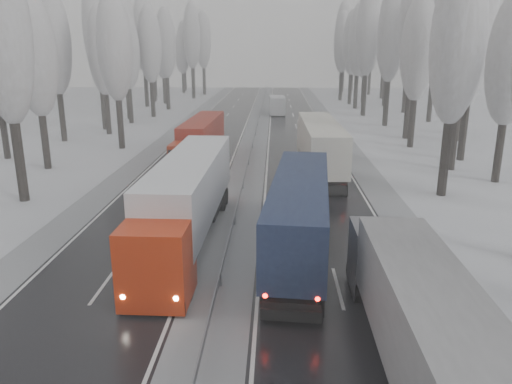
# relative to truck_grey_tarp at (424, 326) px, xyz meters

# --- Properties ---
(carriageway_right) EXTENTS (7.50, 200.00, 0.03)m
(carriageway_right) POSITION_rel_truck_grey_tarp_xyz_m (-1.62, 24.93, -2.30)
(carriageway_right) COLOR black
(carriageway_right) RESTS_ON ground
(carriageway_left) EXTENTS (7.50, 200.00, 0.03)m
(carriageway_left) POSITION_rel_truck_grey_tarp_xyz_m (-12.12, 24.93, -2.30)
(carriageway_left) COLOR black
(carriageway_left) RESTS_ON ground
(median_slush) EXTENTS (3.00, 200.00, 0.04)m
(median_slush) POSITION_rel_truck_grey_tarp_xyz_m (-6.87, 24.93, -2.29)
(median_slush) COLOR gray
(median_slush) RESTS_ON ground
(shoulder_right) EXTENTS (2.40, 200.00, 0.04)m
(shoulder_right) POSITION_rel_truck_grey_tarp_xyz_m (3.33, 24.93, -2.29)
(shoulder_right) COLOR gray
(shoulder_right) RESTS_ON ground
(shoulder_left) EXTENTS (2.40, 200.00, 0.04)m
(shoulder_left) POSITION_rel_truck_grey_tarp_xyz_m (-17.07, 24.93, -2.29)
(shoulder_left) COLOR gray
(shoulder_left) RESTS_ON ground
(median_guardrail) EXTENTS (0.12, 200.00, 0.76)m
(median_guardrail) POSITION_rel_truck_grey_tarp_xyz_m (-6.87, 24.92, -1.72)
(median_guardrail) COLOR slate
(median_guardrail) RESTS_ON ground
(tree_18) EXTENTS (3.60, 3.60, 16.58)m
(tree_18) POSITION_rel_truck_grey_tarp_xyz_m (7.63, 21.96, 8.39)
(tree_18) COLOR black
(tree_18) RESTS_ON ground
(tree_19) EXTENTS (3.60, 3.60, 14.57)m
(tree_19) POSITION_rel_truck_grey_tarp_xyz_m (13.15, 25.96, 7.10)
(tree_19) COLOR black
(tree_19) RESTS_ON ground
(tree_20) EXTENTS (3.60, 3.60, 15.71)m
(tree_20) POSITION_rel_truck_grey_tarp_xyz_m (11.02, 30.10, 7.83)
(tree_20) COLOR black
(tree_20) RESTS_ON ground
(tree_21) EXTENTS (3.60, 3.60, 18.62)m
(tree_21) POSITION_rel_truck_grey_tarp_xyz_m (13.25, 34.10, 9.69)
(tree_21) COLOR black
(tree_21) RESTS_ON ground
(tree_22) EXTENTS (3.60, 3.60, 15.86)m
(tree_22) POSITION_rel_truck_grey_tarp_xyz_m (10.15, 40.53, 7.93)
(tree_22) COLOR black
(tree_22) RESTS_ON ground
(tree_23) EXTENTS (3.60, 3.60, 13.55)m
(tree_23) POSITION_rel_truck_grey_tarp_xyz_m (16.44, 44.53, 6.45)
(tree_23) COLOR black
(tree_23) RESTS_ON ground
(tree_24) EXTENTS (3.60, 3.60, 20.49)m
(tree_24) POSITION_rel_truck_grey_tarp_xyz_m (11.02, 45.95, 10.87)
(tree_24) COLOR black
(tree_24) RESTS_ON ground
(tree_25) EXTENTS (3.60, 3.60, 19.44)m
(tree_25) POSITION_rel_truck_grey_tarp_xyz_m (17.94, 49.95, 10.21)
(tree_25) COLOR black
(tree_25) RESTS_ON ground
(tree_26) EXTENTS (3.60, 3.60, 18.78)m
(tree_26) POSITION_rel_truck_grey_tarp_xyz_m (10.69, 56.20, 9.79)
(tree_26) COLOR black
(tree_26) RESTS_ON ground
(tree_27) EXTENTS (3.60, 3.60, 17.62)m
(tree_27) POSITION_rel_truck_grey_tarp_xyz_m (17.84, 60.20, 9.05)
(tree_27) COLOR black
(tree_27) RESTS_ON ground
(tree_28) EXTENTS (3.60, 3.60, 19.62)m
(tree_28) POSITION_rel_truck_grey_tarp_xyz_m (9.47, 66.88, 10.32)
(tree_28) COLOR black
(tree_28) RESTS_ON ground
(tree_29) EXTENTS (3.60, 3.60, 18.11)m
(tree_29) POSITION_rel_truck_grey_tarp_xyz_m (16.84, 70.88, 9.36)
(tree_29) COLOR black
(tree_29) RESTS_ON ground
(tree_30) EXTENTS (3.60, 3.60, 17.86)m
(tree_30) POSITION_rel_truck_grey_tarp_xyz_m (9.69, 76.63, 9.20)
(tree_30) COLOR black
(tree_30) RESTS_ON ground
(tree_31) EXTENTS (3.60, 3.60, 18.58)m
(tree_31) POSITION_rel_truck_grey_tarp_xyz_m (15.60, 80.63, 9.66)
(tree_31) COLOR black
(tree_31) RESTS_ON ground
(tree_32) EXTENTS (3.60, 3.60, 17.33)m
(tree_32) POSITION_rel_truck_grey_tarp_xyz_m (9.76, 84.14, 8.87)
(tree_32) COLOR black
(tree_32) RESTS_ON ground
(tree_33) EXTENTS (3.60, 3.60, 14.33)m
(tree_33) POSITION_rel_truck_grey_tarp_xyz_m (12.90, 88.14, 6.95)
(tree_33) COLOR black
(tree_33) RESTS_ON ground
(tree_34) EXTENTS (3.60, 3.60, 17.63)m
(tree_34) POSITION_rel_truck_grey_tarp_xyz_m (8.86, 91.25, 9.06)
(tree_34) COLOR black
(tree_34) RESTS_ON ground
(tree_35) EXTENTS (3.60, 3.60, 18.25)m
(tree_35) POSITION_rel_truck_grey_tarp_xyz_m (18.07, 95.25, 9.45)
(tree_35) COLOR black
(tree_35) RESTS_ON ground
(tree_36) EXTENTS (3.60, 3.60, 20.23)m
(tree_36) POSITION_rel_truck_grey_tarp_xyz_m (10.16, 101.09, 10.71)
(tree_36) COLOR black
(tree_36) RESTS_ON ground
(tree_37) EXTENTS (3.60, 3.60, 16.37)m
(tree_37) POSITION_rel_truck_grey_tarp_xyz_m (17.15, 105.09, 8.25)
(tree_37) COLOR black
(tree_37) RESTS_ON ground
(tree_38) EXTENTS (3.60, 3.60, 17.97)m
(tree_38) POSITION_rel_truck_grey_tarp_xyz_m (11.86, 111.66, 9.28)
(tree_38) COLOR black
(tree_38) RESTS_ON ground
(tree_39) EXTENTS (3.60, 3.60, 16.19)m
(tree_39) POSITION_rel_truck_grey_tarp_xyz_m (14.68, 115.66, 8.14)
(tree_39) COLOR black
(tree_39) RESTS_ON ground
(tree_58) EXTENTS (3.60, 3.60, 17.21)m
(tree_58) POSITION_rel_truck_grey_tarp_xyz_m (-22.00, 19.50, 8.79)
(tree_58) COLOR black
(tree_58) RESTS_ON ground
(tree_60) EXTENTS (3.60, 3.60, 14.84)m
(tree_60) POSITION_rel_truck_grey_tarp_xyz_m (-24.62, 29.13, 7.28)
(tree_60) COLOR black
(tree_60) RESTS_ON ground
(tree_62) EXTENTS (3.60, 3.60, 16.04)m
(tree_62) POSITION_rel_truck_grey_tarp_xyz_m (-20.82, 38.66, 8.04)
(tree_62) COLOR black
(tree_62) RESTS_ON ground
(tree_63) EXTENTS (3.60, 3.60, 16.88)m
(tree_63) POSITION_rel_truck_grey_tarp_xyz_m (-28.72, 42.66, 8.58)
(tree_63) COLOR black
(tree_63) RESTS_ON ground
(tree_64) EXTENTS (3.60, 3.60, 15.42)m
(tree_64) POSITION_rel_truck_grey_tarp_xyz_m (-25.13, 47.64, 7.64)
(tree_64) COLOR black
(tree_64) RESTS_ON ground
(tree_65) EXTENTS (3.60, 3.60, 19.48)m
(tree_65) POSITION_rel_truck_grey_tarp_xyz_m (-26.93, 51.64, 10.23)
(tree_65) COLOR black
(tree_65) RESTS_ON ground
(tree_66) EXTENTS (3.60, 3.60, 15.23)m
(tree_66) POSITION_rel_truck_grey_tarp_xyz_m (-25.03, 57.28, 7.52)
(tree_66) COLOR black
(tree_66) RESTS_ON ground
(tree_67) EXTENTS (3.60, 3.60, 17.09)m
(tree_67) POSITION_rel_truck_grey_tarp_xyz_m (-26.42, 61.28, 8.72)
(tree_67) COLOR black
(tree_67) RESTS_ON ground
(tree_68) EXTENTS (3.60, 3.60, 16.65)m
(tree_68) POSITION_rel_truck_grey_tarp_xyz_m (-23.45, 64.04, 8.43)
(tree_68) COLOR black
(tree_68) RESTS_ON ground
(tree_69) EXTENTS (3.60, 3.60, 19.35)m
(tree_69) POSITION_rel_truck_grey_tarp_xyz_m (-28.29, 68.04, 10.15)
(tree_69) COLOR black
(tree_69) RESTS_ON ground
(tree_70) EXTENTS (3.60, 3.60, 17.09)m
(tree_70) POSITION_rel_truck_grey_tarp_xyz_m (-23.20, 74.12, 8.71)
(tree_70) COLOR black
(tree_70) RESTS_ON ground
(tree_71) EXTENTS (3.60, 3.60, 19.61)m
(tree_71) POSITION_rel_truck_grey_tarp_xyz_m (-27.96, 78.12, 10.31)
(tree_71) COLOR black
(tree_71) RESTS_ON ground
(tree_72) EXTENTS (3.60, 3.60, 15.11)m
(tree_72) POSITION_rel_truck_grey_tarp_xyz_m (-25.80, 83.46, 7.45)
(tree_72) COLOR black
(tree_72) RESTS_ON ground
(tree_73) EXTENTS (3.60, 3.60, 17.22)m
(tree_73) POSITION_rel_truck_grey_tarp_xyz_m (-28.69, 87.46, 8.79)
(tree_73) COLOR black
(tree_73) RESTS_ON ground
(tree_74) EXTENTS (3.60, 3.60, 19.68)m
(tree_74) POSITION_rel_truck_grey_tarp_xyz_m (-21.95, 94.26, 10.36)
(tree_74) COLOR black
(tree_74) RESTS_ON ground
(tree_75) EXTENTS (3.60, 3.60, 18.60)m
(tree_75) POSITION_rel_truck_grey_tarp_xyz_m (-31.07, 98.26, 9.67)
(tree_75) COLOR black
(tree_75) RESTS_ON ground
(tree_76) EXTENTS (3.60, 3.60, 18.55)m
(tree_76) POSITION_rel_truck_grey_tarp_xyz_m (-20.92, 103.65, 9.64)
(tree_76) COLOR black
(tree_76) RESTS_ON ground
(tree_77) EXTENTS (3.60, 3.60, 14.32)m
(tree_77) POSITION_rel_truck_grey_tarp_xyz_m (-26.53, 107.65, 6.95)
(tree_77) COLOR black
(tree_77) RESTS_ON ground
(tree_78) EXTENTS (3.60, 3.60, 19.55)m
(tree_78) POSITION_rel_truck_grey_tarp_xyz_m (-24.43, 110.24, 10.28)
(tree_78) COLOR black
(tree_78) RESTS_ON ground
(tree_79) EXTENTS (3.60, 3.60, 17.07)m
(tree_79) POSITION_rel_truck_grey_tarp_xyz_m (-27.20, 114.24, 8.70)
(tree_79) COLOR black
(tree_79) RESTS_ON ground
(truck_grey_tarp) EXTENTS (2.61, 15.50, 3.96)m
(truck_grey_tarp) POSITION_rel_truck_grey_tarp_xyz_m (0.00, 0.00, 0.00)
(truck_grey_tarp) COLOR #4F4F55
(truck_grey_tarp) RESTS_ON ground
(truck_blue_box) EXTENTS (4.01, 16.50, 4.20)m
(truck_blue_box) POSITION_rel_truck_grey_tarp_xyz_m (-3.14, 11.11, 0.14)
(truck_blue_box) COLOR navy
(truck_blue_box) RESTS_ON ground
(truck_cream_box) EXTENTS (3.06, 17.58, 4.49)m
(truck_cream_box) POSITION_rel_truck_grey_tarp_xyz_m (-0.77, 28.22, 0.31)
(truck_cream_box) COLOR #B4B19F
(truck_cream_box) RESTS_ON ground
(box_truck_distant) EXTENTS (2.72, 7.80, 2.87)m
(box_truck_distant) POSITION_rel_truck_grey_tarp_xyz_m (-4.21, 68.20, -0.85)
(box_truck_distant) COLOR silver
(box_truck_distant) RESTS_ON ground
(truck_red_white) EXTENTS (3.10, 17.70, 4.52)m
(truck_red_white) POSITION_rel_truck_grey_tarp_xyz_m (-9.17, 12.12, 0.33)
(truck_red_white) COLOR #B8290A
(truck_red_white) RESTS_ON ground
(truck_red_red) EXTENTS (2.93, 15.34, 3.91)m
(truck_red_red) POSITION_rel_truck_grey_tarp_xyz_m (-11.39, 32.20, -0.03)
(truck_red_red) COLOR #A22309
(truck_red_red) RESTS_ON ground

